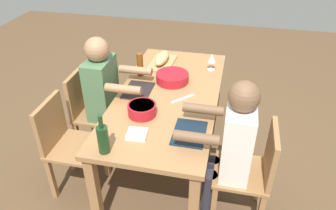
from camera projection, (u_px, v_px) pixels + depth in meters
ground_plane at (168, 159)px, 3.17m from camera, size 8.00×8.00×0.00m
dining_table at (168, 103)px, 2.82m from camera, size 1.79×0.85×0.74m
chair_near_right at (66, 142)px, 2.64m from camera, size 0.40×0.40×0.85m
chair_far_right at (253, 170)px, 2.37m from camera, size 0.40×0.40×0.85m
diner_far_right at (231, 144)px, 2.29m from camera, size 0.41×0.53×1.20m
chair_near_center at (90, 109)px, 3.04m from camera, size 0.40×0.40×0.85m
diner_near_center at (106, 91)px, 2.89m from camera, size 0.41×0.53×1.20m
serving_bowl_greens at (142, 109)px, 2.49m from camera, size 0.22×0.22×0.09m
serving_bowl_salad at (172, 77)px, 2.93m from camera, size 0.30×0.30×0.08m
cutting_board at (162, 63)px, 3.25m from camera, size 0.41×0.24×0.02m
bread_loaf at (162, 58)px, 3.22m from camera, size 0.32×0.12×0.09m
wine_bottle at (103, 139)px, 2.10m from camera, size 0.08×0.08×0.29m
beer_bottle at (140, 64)px, 3.00m from camera, size 0.06×0.06×0.22m
wine_glass at (212, 59)px, 3.09m from camera, size 0.08×0.08×0.17m
placemat_far_right at (189, 133)px, 2.32m from camera, size 0.32×0.23×0.01m
placemat_near_center at (138, 90)px, 2.81m from camera, size 0.32×0.23×0.01m
carving_knife at (183, 99)px, 2.70m from camera, size 0.18×0.18×0.01m
napkin_stack at (137, 134)px, 2.29m from camera, size 0.15×0.15×0.02m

